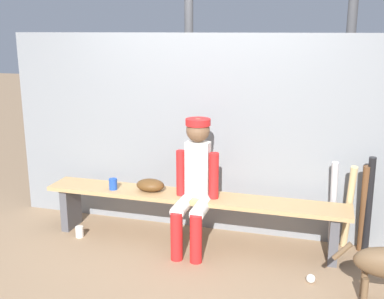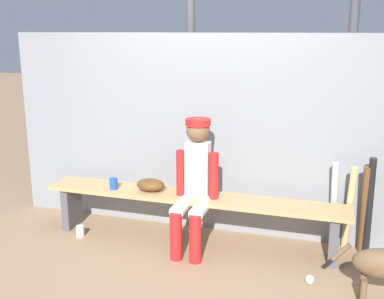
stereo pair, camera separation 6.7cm
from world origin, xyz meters
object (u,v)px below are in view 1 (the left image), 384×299
at_px(bat_wood_natural, 349,208).
at_px(baseball, 311,279).
at_px(baseball_glove, 150,185).
at_px(cup_on_bench, 113,184).
at_px(bat_aluminum_silver, 333,204).
at_px(bat_aluminum_black, 369,206).
at_px(cup_on_ground, 80,232).
at_px(player_seated, 195,180).
at_px(dugout_bench, 192,205).
at_px(bat_wood_dark, 363,209).

height_order(bat_wood_natural, baseball, bat_wood_natural).
distance_m(bat_wood_natural, baseball, 0.85).
bearing_deg(baseball_glove, bat_wood_natural, 7.46).
height_order(bat_wood_natural, cup_on_bench, bat_wood_natural).
xyz_separation_m(bat_aluminum_silver, bat_aluminum_black, (0.30, -0.07, 0.04)).
bearing_deg(cup_on_ground, baseball, -6.41).
bearing_deg(player_seated, dugout_bench, 117.13).
height_order(cup_on_ground, cup_on_bench, cup_on_bench).
xyz_separation_m(dugout_bench, cup_on_bench, (-0.79, -0.06, 0.15)).
xyz_separation_m(baseball_glove, baseball, (1.57, -0.46, -0.51)).
relative_size(bat_aluminum_silver, cup_on_bench, 7.78).
height_order(player_seated, cup_on_ground, player_seated).
bearing_deg(bat_wood_natural, cup_on_ground, -170.07).
height_order(bat_wood_dark, cup_on_ground, bat_wood_dark).
distance_m(bat_wood_dark, cup_on_ground, 2.74).
bearing_deg(baseball, cup_on_bench, 168.39).
relative_size(player_seated, baseball, 16.66).
height_order(baseball_glove, bat_aluminum_black, bat_aluminum_black).
bearing_deg(dugout_bench, bat_aluminum_silver, 12.46).
relative_size(bat_wood_dark, bat_aluminum_black, 0.91).
distance_m(dugout_bench, bat_wood_dark, 1.58).
bearing_deg(bat_aluminum_black, baseball, -123.99).
relative_size(bat_aluminum_black, cup_on_ground, 8.51).
xyz_separation_m(dugout_bench, bat_wood_dark, (1.56, 0.23, 0.04)).
distance_m(baseball_glove, baseball, 1.72).
height_order(player_seated, bat_aluminum_silver, player_seated).
xyz_separation_m(dugout_bench, bat_aluminum_silver, (1.30, 0.29, 0.04)).
relative_size(baseball_glove, baseball, 3.78).
height_order(dugout_bench, bat_aluminum_black, bat_aluminum_black).
xyz_separation_m(player_seated, bat_aluminum_black, (1.55, 0.33, -0.20)).
height_order(dugout_bench, baseball, dugout_bench).
distance_m(baseball_glove, bat_aluminum_black, 2.04).
distance_m(player_seated, bat_wood_natural, 1.45).
bearing_deg(baseball, bat_wood_dark, 58.91).
height_order(baseball_glove, bat_wood_dark, bat_wood_dark).
bearing_deg(cup_on_ground, bat_aluminum_silver, 11.47).
height_order(bat_wood_natural, bat_wood_dark, bat_wood_dark).
bearing_deg(bat_wood_natural, baseball, -112.19).
bearing_deg(bat_wood_natural, bat_wood_dark, -6.47).
xyz_separation_m(bat_wood_natural, cup_on_bench, (-2.23, -0.30, 0.12)).
bearing_deg(player_seated, baseball, -17.55).
bearing_deg(baseball_glove, bat_aluminum_silver, 9.46).
xyz_separation_m(player_seated, bat_wood_dark, (1.51, 0.34, -0.25)).
relative_size(baseball, cup_on_bench, 0.67).
relative_size(baseball_glove, bat_wood_natural, 0.33).
xyz_separation_m(baseball, cup_on_bench, (-1.95, 0.40, 0.50)).
xyz_separation_m(bat_aluminum_silver, bat_wood_natural, (0.14, -0.04, -0.00)).
bearing_deg(cup_on_ground, bat_aluminum_black, 8.74).
xyz_separation_m(bat_aluminum_silver, bat_wood_dark, (0.27, -0.06, -0.00)).
xyz_separation_m(baseball_glove, bat_aluminum_silver, (1.72, 0.29, -0.12)).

